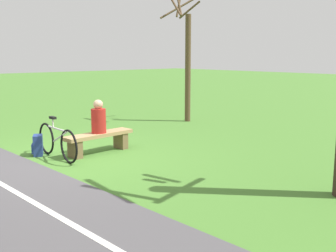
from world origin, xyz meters
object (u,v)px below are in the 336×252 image
Objects in this scene: bench at (99,139)px; bicycle at (57,141)px; backpack at (38,145)px; person_seated at (99,118)px; tree_far_left at (186,57)px.

bicycle is (0.92, -0.14, 0.06)m from bench.
bench reaches higher than backpack.
bicycle is (0.93, -0.14, -0.40)m from person_seated.
tree_far_left is (-4.50, -1.89, 1.75)m from bench.
backpack is (0.20, -0.53, -0.15)m from bicycle.
backpack is (1.12, -0.67, -0.09)m from bench.
bicycle is 0.58m from backpack.
person_seated is 1.03m from bicycle.
backpack is at bearing -158.76° from bicycle.
bicycle reaches higher than bench.
person_seated is at bearing 149.41° from backpack.
backpack is 0.10× the size of tree_far_left.
bicycle is at bearing 110.32° from backpack.
bench is 5.19m from tree_far_left.
person_seated is 5.04m from tree_far_left.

